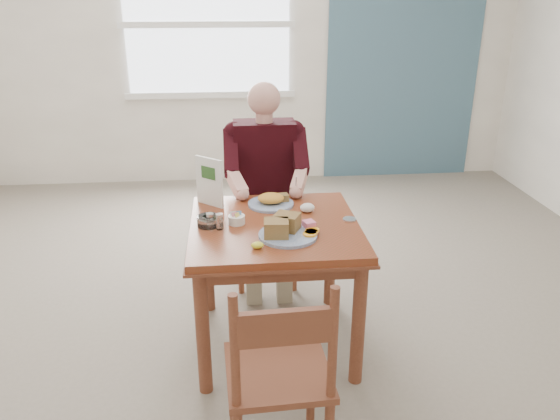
{
  "coord_description": "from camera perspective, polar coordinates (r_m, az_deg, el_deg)",
  "views": [
    {
      "loc": [
        -0.23,
        -2.68,
        1.92
      ],
      "look_at": [
        0.03,
        0.0,
        0.83
      ],
      "focal_mm": 35.0,
      "sensor_mm": 36.0,
      "label": 1
    }
  ],
  "objects": [
    {
      "name": "diner",
      "position": [
        3.57,
        -1.55,
        3.97
      ],
      "size": [
        0.53,
        0.56,
        1.39
      ],
      "color": "tan",
      "rests_on": "chair_far"
    },
    {
      "name": "table",
      "position": [
        2.97,
        -0.56,
        -3.42
      ],
      "size": [
        0.92,
        0.92,
        0.75
      ],
      "color": "maroon",
      "rests_on": "ground"
    },
    {
      "name": "accent_panel",
      "position": [
        5.96,
        12.95,
        16.55
      ],
      "size": [
        1.6,
        0.02,
        2.8
      ],
      "primitive_type": "cube",
      "color": "#416479",
      "rests_on": "ground"
    },
    {
      "name": "lemon_wedge",
      "position": [
        2.65,
        -2.38,
        -3.7
      ],
      "size": [
        0.07,
        0.06,
        0.03
      ],
      "primitive_type": "ellipsoid",
      "rotation": [
        0.0,
        0.0,
        -0.35
      ],
      "color": "yellow",
      "rests_on": "table"
    },
    {
      "name": "floor",
      "position": [
        3.3,
        -0.52,
        -13.48
      ],
      "size": [
        6.0,
        6.0,
        0.0
      ],
      "primitive_type": "plane",
      "color": "#70685B",
      "rests_on": "ground"
    },
    {
      "name": "napkin",
      "position": [
        3.08,
        2.87,
        0.24
      ],
      "size": [
        0.09,
        0.07,
        0.05
      ],
      "primitive_type": "ellipsoid",
      "rotation": [
        0.0,
        0.0,
        0.08
      ],
      "color": "white",
      "rests_on": "table"
    },
    {
      "name": "caddy",
      "position": [
        2.93,
        -4.56,
        -0.99
      ],
      "size": [
        0.11,
        0.11,
        0.07
      ],
      "color": "white",
      "rests_on": "table"
    },
    {
      "name": "window",
      "position": [
        5.65,
        -7.6,
        18.66
      ],
      "size": [
        1.72,
        0.04,
        1.42
      ],
      "color": "white",
      "rests_on": "wall_back"
    },
    {
      "name": "shakers",
      "position": [
        2.87,
        -6.83,
        -1.17
      ],
      "size": [
        0.1,
        0.06,
        0.09
      ],
      "color": "white",
      "rests_on": "table"
    },
    {
      "name": "chair_far",
      "position": [
        3.77,
        -1.59,
        -0.42
      ],
      "size": [
        0.42,
        0.42,
        0.95
      ],
      "color": "brown",
      "rests_on": "ground"
    },
    {
      "name": "far_plate",
      "position": [
        3.17,
        -0.87,
        0.98
      ],
      "size": [
        0.3,
        0.3,
        0.07
      ],
      "color": "white",
      "rests_on": "table"
    },
    {
      "name": "metal_dish",
      "position": [
        3.0,
        7.27,
        -0.97
      ],
      "size": [
        0.08,
        0.08,
        0.01
      ],
      "primitive_type": "cylinder",
      "rotation": [
        0.0,
        0.0,
        -0.07
      ],
      "color": "silver",
      "rests_on": "table"
    },
    {
      "name": "chair_near",
      "position": [
        2.28,
        -0.07,
        -16.99
      ],
      "size": [
        0.44,
        0.44,
        0.95
      ],
      "color": "brown",
      "rests_on": "ground"
    },
    {
      "name": "creamer",
      "position": [
        2.92,
        -7.49,
        -1.12
      ],
      "size": [
        0.13,
        0.13,
        0.05
      ],
      "color": "white",
      "rests_on": "table"
    },
    {
      "name": "wall_back",
      "position": [
        5.7,
        -3.29,
        16.82
      ],
      "size": [
        5.5,
        0.0,
        5.5
      ],
      "primitive_type": "plane",
      "rotation": [
        1.57,
        0.0,
        0.0
      ],
      "color": "white",
      "rests_on": "ground"
    },
    {
      "name": "near_plate",
      "position": [
        2.77,
        0.61,
        -2.01
      ],
      "size": [
        0.36,
        0.36,
        0.1
      ],
      "color": "white",
      "rests_on": "table"
    },
    {
      "name": "menu",
      "position": [
        3.16,
        -7.39,
        2.98
      ],
      "size": [
        0.16,
        0.14,
        0.29
      ],
      "color": "white",
      "rests_on": "table"
    }
  ]
}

